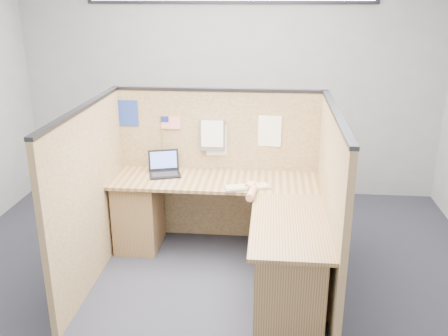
# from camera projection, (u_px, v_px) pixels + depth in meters

# --- Properties ---
(floor) EXTENTS (5.00, 5.00, 0.00)m
(floor) POSITION_uv_depth(u_px,v_px,m) (207.00, 287.00, 4.28)
(floor) COLOR black
(floor) RESTS_ON ground
(wall_back) EXTENTS (5.00, 0.00, 5.00)m
(wall_back) POSITION_uv_depth(u_px,v_px,m) (230.00, 80.00, 5.92)
(wall_back) COLOR gray
(wall_back) RESTS_ON floor
(wall_front) EXTENTS (5.00, 0.00, 5.00)m
(wall_front) POSITION_uv_depth(u_px,v_px,m) (117.00, 298.00, 1.70)
(wall_front) COLOR gray
(wall_front) RESTS_ON floor
(cubicle_partitions) EXTENTS (2.06, 1.83, 1.53)m
(cubicle_partitions) POSITION_uv_depth(u_px,v_px,m) (212.00, 185.00, 4.42)
(cubicle_partitions) COLOR brown
(cubicle_partitions) RESTS_ON floor
(l_desk) EXTENTS (1.95, 1.75, 0.73)m
(l_desk) POSITION_uv_depth(u_px,v_px,m) (231.00, 231.00, 4.40)
(l_desk) COLOR brown
(l_desk) RESTS_ON floor
(laptop) EXTENTS (0.34, 0.35, 0.21)m
(laptop) POSITION_uv_depth(u_px,v_px,m) (166.00, 168.00, 4.80)
(laptop) COLOR black
(laptop) RESTS_ON l_desk
(keyboard) EXTENTS (0.42, 0.25, 0.03)m
(keyboard) POSITION_uv_depth(u_px,v_px,m) (247.00, 187.00, 4.45)
(keyboard) COLOR gray
(keyboard) RESTS_ON l_desk
(mouse) EXTENTS (0.12, 0.09, 0.04)m
(mouse) POSITION_uv_depth(u_px,v_px,m) (251.00, 186.00, 4.44)
(mouse) COLOR silver
(mouse) RESTS_ON l_desk
(hand_forearm) EXTENTS (0.10, 0.36, 0.08)m
(hand_forearm) POSITION_uv_depth(u_px,v_px,m) (252.00, 190.00, 4.31)
(hand_forearm) COLOR tan
(hand_forearm) RESTS_ON l_desk
(blue_poster) EXTENTS (0.19, 0.00, 0.26)m
(blue_poster) POSITION_uv_depth(u_px,v_px,m) (128.00, 113.00, 4.84)
(blue_poster) COLOR navy
(blue_poster) RESTS_ON cubicle_partitions
(american_flag) EXTENTS (0.19, 0.01, 0.33)m
(american_flag) POSITION_uv_depth(u_px,v_px,m) (169.00, 124.00, 4.82)
(american_flag) COLOR olive
(american_flag) RESTS_ON cubicle_partitions
(file_holder) EXTENTS (0.24, 0.05, 0.31)m
(file_holder) POSITION_uv_depth(u_px,v_px,m) (212.00, 135.00, 4.80)
(file_holder) COLOR slate
(file_holder) RESTS_ON cubicle_partitions
(paper_left) EXTENTS (0.24, 0.03, 0.31)m
(paper_left) POSITION_uv_depth(u_px,v_px,m) (219.00, 140.00, 4.84)
(paper_left) COLOR white
(paper_left) RESTS_ON cubicle_partitions
(paper_right) EXTENTS (0.24, 0.02, 0.30)m
(paper_right) POSITION_uv_depth(u_px,v_px,m) (269.00, 131.00, 4.77)
(paper_right) COLOR white
(paper_right) RESTS_ON cubicle_partitions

